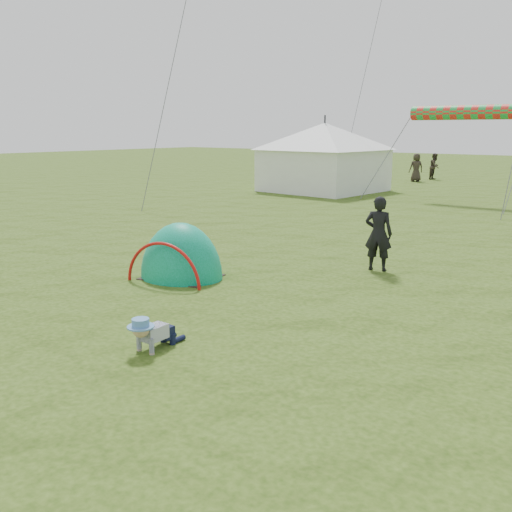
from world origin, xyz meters
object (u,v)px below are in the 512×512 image
Objects in this scene: popup_tent at (182,277)px; standing_adult at (378,234)px; event_marquee at (324,155)px; crawling_toddler at (151,332)px.

standing_adult is (3.10, 3.31, 0.87)m from popup_tent.
popup_tent is 0.44× the size of event_marquee.
crawling_toddler is at bearing 72.13° from standing_adult.
event_marquee is (-10.28, 14.15, 1.03)m from standing_adult.
standing_adult reaches higher than crawling_toddler.
event_marquee reaches higher than crawling_toddler.
event_marquee is at bearing 100.38° from popup_tent.
crawling_toddler is 0.42× the size of standing_adult.
popup_tent is at bearing -63.94° from event_marquee.
popup_tent is at bearing 32.21° from standing_adult.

